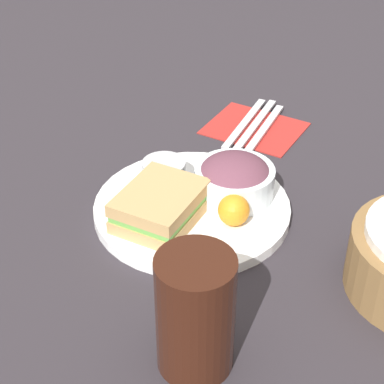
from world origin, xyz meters
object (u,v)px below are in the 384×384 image
(plate, at_px, (192,208))
(fork, at_px, (245,123))
(drink_glass, at_px, (195,314))
(sandwich, at_px, (160,206))
(spoon, at_px, (265,128))
(salad_bowl, at_px, (235,179))
(dressing_cup, at_px, (164,173))
(knife, at_px, (255,125))

(plate, height_order, fork, plate)
(drink_glass, bearing_deg, sandwich, -138.39)
(spoon, bearing_deg, drink_glass, -169.42)
(plate, relative_size, drink_glass, 1.94)
(plate, xyz_separation_m, fork, (-0.25, -0.04, -0.00))
(salad_bowl, xyz_separation_m, dressing_cup, (0.03, -0.10, -0.01))
(fork, xyz_separation_m, knife, (-0.00, 0.02, 0.00))
(plate, relative_size, dressing_cup, 4.38)
(plate, relative_size, spoon, 1.67)
(plate, xyz_separation_m, spoon, (-0.25, -0.01, -0.00))
(salad_bowl, bearing_deg, sandwich, -30.42)
(salad_bowl, bearing_deg, dressing_cup, -74.39)
(sandwich, distance_m, salad_bowl, 0.11)
(dressing_cup, xyz_separation_m, drink_glass, (0.24, 0.19, 0.04))
(plate, height_order, dressing_cup, dressing_cup)
(plate, height_order, sandwich, sandwich)
(plate, distance_m, spoon, 0.25)
(salad_bowl, bearing_deg, fork, -157.63)
(plate, distance_m, fork, 0.25)
(sandwich, distance_m, fork, 0.30)
(sandwich, relative_size, dressing_cup, 1.95)
(plate, xyz_separation_m, knife, (-0.25, -0.03, -0.00))
(sandwich, bearing_deg, dressing_cup, -151.03)
(dressing_cup, bearing_deg, plate, 69.99)
(drink_glass, xyz_separation_m, knife, (-0.47, -0.16, -0.06))
(sandwich, bearing_deg, fork, -175.19)
(salad_bowl, bearing_deg, knife, -162.28)
(plate, height_order, salad_bowl, salad_bowl)
(fork, bearing_deg, sandwich, 178.95)
(salad_bowl, distance_m, fork, 0.22)
(knife, bearing_deg, drink_glass, -167.38)
(dressing_cup, bearing_deg, knife, 172.08)
(salad_bowl, relative_size, dressing_cup, 1.80)
(salad_bowl, height_order, knife, salad_bowl)
(sandwich, xyz_separation_m, spoon, (-0.30, 0.01, -0.03))
(knife, xyz_separation_m, spoon, (-0.00, 0.02, 0.00))
(knife, bearing_deg, sandwich, 175.53)
(sandwich, bearing_deg, salad_bowl, 149.58)
(knife, bearing_deg, salad_bowl, -168.13)
(drink_glass, bearing_deg, fork, -159.50)
(sandwich, xyz_separation_m, fork, (-0.30, -0.03, -0.03))
(drink_glass, distance_m, fork, 0.50)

